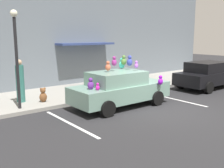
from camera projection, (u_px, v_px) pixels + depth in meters
ground_plane at (163, 111)px, 10.82m from camera, size 60.00×60.00×0.00m
sidewalk at (94, 90)px, 14.66m from camera, size 24.00×4.00×0.15m
storefront_building at (73, 33)px, 15.75m from camera, size 24.00×1.25×6.40m
parking_stripe_front at (174, 99)px, 12.79m from camera, size 0.12×3.60×0.01m
parking_stripe_rear at (70, 123)px, 9.28m from camera, size 0.12×3.60×0.01m
plush_covered_car at (120, 88)px, 11.35m from camera, size 4.44×2.05×2.18m
parked_sedan_behind at (208, 75)px, 15.35m from camera, size 4.44×2.00×1.54m
teddy_bear_on_sidewalk at (43, 95)px, 11.62m from camera, size 0.34×0.28×0.64m
street_lamp_post at (16, 49)px, 10.22m from camera, size 0.28×0.28×3.86m
pedestrian_walking_past at (20, 82)px, 11.53m from camera, size 0.35×0.35×1.88m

